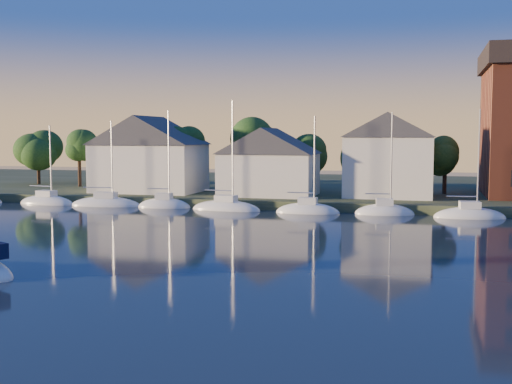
% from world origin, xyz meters
% --- Properties ---
extents(shoreline_land, '(160.00, 50.00, 2.00)m').
position_xyz_m(shoreline_land, '(0.00, 75.00, 0.00)').
color(shoreline_land, '#2B3720').
rests_on(shoreline_land, ground).
extents(wooden_dock, '(120.00, 3.00, 1.00)m').
position_xyz_m(wooden_dock, '(0.00, 52.00, 0.00)').
color(wooden_dock, brown).
rests_on(wooden_dock, ground).
extents(clubhouse_west, '(13.65, 9.45, 9.64)m').
position_xyz_m(clubhouse_west, '(-22.00, 58.00, 5.93)').
color(clubhouse_west, white).
rests_on(clubhouse_west, shoreline_land).
extents(clubhouse_centre, '(11.55, 8.40, 8.08)m').
position_xyz_m(clubhouse_centre, '(-6.00, 57.00, 5.13)').
color(clubhouse_centre, white).
rests_on(clubhouse_centre, shoreline_land).
extents(clubhouse_east, '(10.50, 8.40, 9.80)m').
position_xyz_m(clubhouse_east, '(8.00, 59.00, 6.00)').
color(clubhouse_east, white).
rests_on(clubhouse_east, shoreline_land).
extents(tree_line, '(93.40, 5.40, 8.90)m').
position_xyz_m(tree_line, '(2.00, 63.00, 7.18)').
color(tree_line, '#372419').
rests_on(tree_line, shoreline_land).
extents(moored_fleet, '(87.50, 2.40, 12.05)m').
position_xyz_m(moored_fleet, '(0.00, 49.00, 0.10)').
color(moored_fleet, white).
rests_on(moored_fleet, ground).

